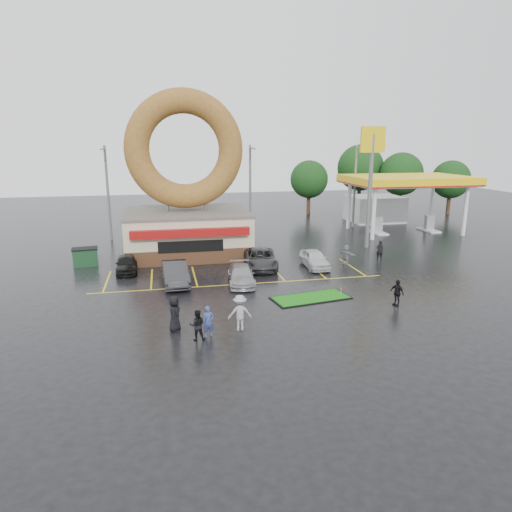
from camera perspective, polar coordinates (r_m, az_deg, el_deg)
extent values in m
plane|color=black|center=(27.60, -0.50, -5.63)|extent=(120.00, 120.00, 0.00)
cube|color=#472B19|center=(39.51, -8.48, 1.20)|extent=(10.00, 8.00, 1.20)
cube|color=beige|center=(39.16, -8.57, 3.69)|extent=(10.00, 8.00, 2.30)
cube|color=#59544C|center=(38.96, -8.64, 5.50)|extent=(10.20, 8.20, 0.20)
cube|color=maroon|center=(34.90, -8.16, 2.86)|extent=(9.00, 0.60, 0.60)
cylinder|color=slate|center=(38.81, -11.05, 6.41)|extent=(0.30, 0.30, 1.20)
cylinder|color=slate|center=(38.98, -6.31, 6.62)|extent=(0.30, 0.30, 1.20)
torus|color=brown|center=(38.54, -8.92, 13.02)|extent=(9.60, 2.00, 9.60)
cylinder|color=silver|center=(45.69, 14.49, 5.07)|extent=(0.40, 0.40, 5.00)
cylinder|color=silver|center=(50.88, 24.71, 5.11)|extent=(0.40, 0.40, 5.00)
cylinder|color=silver|center=(51.08, 11.55, 6.15)|extent=(0.40, 0.40, 5.00)
cylinder|color=silver|center=(55.77, 21.10, 6.14)|extent=(0.40, 0.40, 5.00)
cube|color=silver|center=(50.35, 18.36, 8.76)|extent=(12.00, 8.00, 0.50)
cube|color=yellow|center=(50.33, 18.39, 9.10)|extent=(12.30, 8.30, 0.70)
cube|color=#99999E|center=(49.48, 14.95, 3.83)|extent=(0.90, 0.60, 1.60)
cube|color=#99999E|center=(52.43, 20.84, 3.94)|extent=(0.90, 0.60, 1.60)
cube|color=silver|center=(56.90, 14.58, 5.75)|extent=(6.00, 5.00, 3.00)
cylinder|color=slate|center=(41.83, 14.03, 7.76)|extent=(0.36, 0.36, 10.00)
cube|color=yellow|center=(41.61, 14.40, 13.93)|extent=(2.20, 0.30, 2.20)
cylinder|color=slate|center=(46.00, -18.01, 7.41)|extent=(0.24, 0.24, 9.00)
cylinder|color=slate|center=(44.76, -18.55, 12.60)|extent=(0.12, 2.00, 0.12)
cube|color=slate|center=(43.77, -18.70, 12.51)|extent=(0.40, 0.18, 0.12)
cylinder|color=slate|center=(47.60, -0.73, 8.29)|extent=(0.24, 0.24, 9.00)
cylinder|color=slate|center=(46.38, -0.50, 13.34)|extent=(0.12, 2.00, 0.12)
cube|color=slate|center=(45.40, -0.25, 13.26)|extent=(0.40, 0.18, 0.12)
cylinder|color=slate|center=(52.17, 12.25, 8.48)|extent=(0.24, 0.24, 9.00)
cylinder|color=slate|center=(51.03, 12.96, 13.06)|extent=(0.12, 2.00, 0.12)
cube|color=slate|center=(50.13, 13.44, 12.96)|extent=(0.40, 0.18, 0.12)
cylinder|color=#332114|center=(64.07, 17.46, 6.39)|extent=(0.50, 0.50, 2.88)
sphere|color=black|center=(63.72, 17.71, 9.74)|extent=(5.60, 5.60, 5.60)
cylinder|color=#332114|center=(65.56, 22.91, 5.93)|extent=(0.50, 0.50, 2.52)
sphere|color=black|center=(65.24, 23.19, 8.79)|extent=(4.90, 4.90, 4.90)
cylinder|color=#332114|center=(65.80, 12.71, 7.04)|extent=(0.50, 0.50, 3.24)
sphere|color=black|center=(65.44, 12.92, 10.71)|extent=(6.30, 6.30, 6.30)
cylinder|color=#332114|center=(61.09, 6.57, 6.43)|extent=(0.50, 0.50, 2.52)
sphere|color=black|center=(60.75, 6.66, 9.50)|extent=(4.90, 4.90, 4.90)
imported|color=black|center=(34.70, -15.89, -0.94)|extent=(1.68, 3.79, 1.27)
imported|color=#2C2C2E|center=(30.99, -10.07, -2.16)|extent=(1.85, 4.66, 1.51)
imported|color=#9D9DA1|center=(30.67, -1.88, -2.40)|extent=(2.11, 4.33, 1.21)
imported|color=#2F2E31|center=(34.56, 0.55, -0.32)|extent=(3.04, 5.40, 1.42)
imported|color=silver|center=(34.89, 7.32, -0.35)|extent=(1.69, 4.01, 1.35)
imported|color=navy|center=(22.66, -5.98, -8.13)|extent=(0.63, 0.48, 1.54)
imported|color=black|center=(22.29, -7.36, -8.57)|extent=(0.78, 0.63, 1.54)
imported|color=gray|center=(23.19, -2.03, -7.10)|extent=(1.23, 0.74, 1.87)
imported|color=black|center=(23.43, -10.15, -7.12)|extent=(0.75, 1.00, 1.84)
imported|color=black|center=(27.85, 17.20, -4.40)|extent=(0.71, 0.99, 1.57)
imported|color=gray|center=(36.15, 11.19, 0.17)|extent=(1.13, 1.49, 1.56)
imported|color=black|center=(38.07, 15.20, 0.70)|extent=(0.65, 0.49, 1.63)
cube|color=#173D21|center=(37.57, -20.55, -0.15)|extent=(1.94, 1.43, 1.30)
cube|color=black|center=(28.21, 6.84, -5.23)|extent=(5.04, 2.85, 0.05)
cube|color=#177313|center=(28.20, 6.84, -5.17)|extent=(4.79, 2.60, 0.03)
cylinder|color=silver|center=(28.79, 10.59, -4.35)|extent=(0.02, 0.02, 0.54)
cube|color=red|center=(28.75, 10.74, -3.93)|extent=(0.14, 0.01, 0.10)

